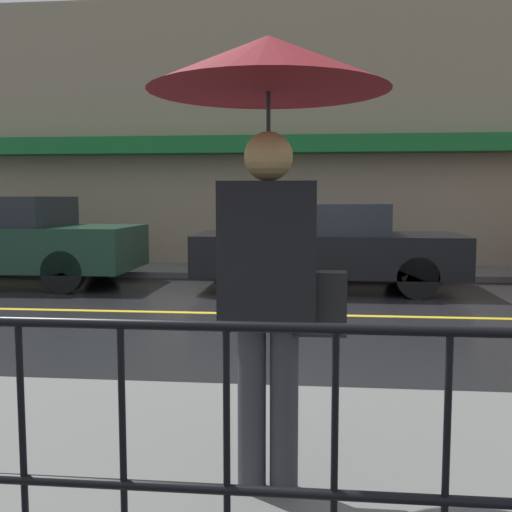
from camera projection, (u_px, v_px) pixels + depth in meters
ground_plane at (280, 314)px, 7.83m from camera, size 80.00×80.00×0.00m
sidewalk_near at (227, 475)px, 3.18m from camera, size 28.00×2.78×0.11m
sidewalk_far at (293, 272)px, 11.88m from camera, size 28.00×1.61×0.11m
lane_marking at (280, 314)px, 7.82m from camera, size 25.20×0.12×0.01m
building_storefront at (295, 136)px, 12.53m from camera, size 28.00×0.85×5.66m
railing_foreground at (174, 433)px, 1.99m from camera, size 12.00×0.04×1.02m
pedestrian at (269, 131)px, 2.76m from camera, size 1.12×1.12×2.15m
car_dark_green at (1, 239)px, 10.48m from camera, size 4.69×1.89×1.54m
car_black at (325, 245)px, 9.92m from camera, size 4.32×1.84×1.43m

